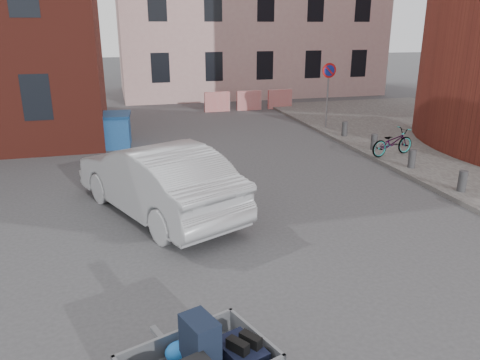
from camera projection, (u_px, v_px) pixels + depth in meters
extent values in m
plane|color=#38383A|center=(254.00, 241.00, 9.67)|extent=(120.00, 120.00, 0.00)
cylinder|color=gray|center=(327.00, 96.00, 19.39)|extent=(0.07, 0.07, 2.60)
cylinder|color=red|center=(329.00, 70.00, 19.04)|extent=(0.60, 0.03, 0.60)
cylinder|color=navy|center=(329.00, 71.00, 19.03)|extent=(0.44, 0.03, 0.44)
cylinder|color=#3A3A3D|center=(462.00, 181.00, 12.11)|extent=(0.22, 0.22, 0.55)
cylinder|color=#3A3A3D|center=(412.00, 159.00, 14.13)|extent=(0.22, 0.22, 0.55)
cylinder|color=#3A3A3D|center=(374.00, 142.00, 16.14)|extent=(0.22, 0.22, 0.55)
cylinder|color=#3A3A3D|center=(345.00, 129.00, 18.16)|extent=(0.22, 0.22, 0.55)
cube|color=red|center=(217.00, 102.00, 23.87)|extent=(1.30, 0.18, 1.00)
cube|color=red|center=(249.00, 100.00, 24.29)|extent=(1.30, 0.18, 1.00)
cube|color=red|center=(280.00, 99.00, 24.70)|extent=(1.30, 0.18, 1.00)
cube|color=slate|center=(255.00, 340.00, 5.62)|extent=(0.41, 1.05, 0.28)
cube|color=slate|center=(177.00, 341.00, 5.61)|extent=(1.52, 0.58, 0.28)
cube|color=slate|center=(164.00, 341.00, 5.97)|extent=(0.31, 0.69, 0.06)
cube|color=#141D30|center=(200.00, 346.00, 5.20)|extent=(0.44, 0.53, 0.70)
cube|color=black|center=(241.00, 355.00, 5.40)|extent=(0.58, 0.70, 0.25)
ellipsoid|color=blue|center=(180.00, 352.00, 5.45)|extent=(0.44, 0.41, 0.24)
cube|color=black|center=(238.00, 346.00, 5.25)|extent=(0.24, 0.28, 0.13)
cube|color=black|center=(251.00, 340.00, 5.35)|extent=(0.24, 0.28, 0.13)
cube|color=navy|center=(91.00, 132.00, 16.90)|extent=(2.87, 1.60, 1.11)
cube|color=navy|center=(89.00, 116.00, 16.71)|extent=(2.97, 1.70, 0.09)
imported|color=#A4A6AB|center=(157.00, 179.00, 10.85)|extent=(3.73, 5.40, 1.69)
imported|color=black|center=(392.00, 142.00, 15.41)|extent=(1.77, 0.92, 0.89)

